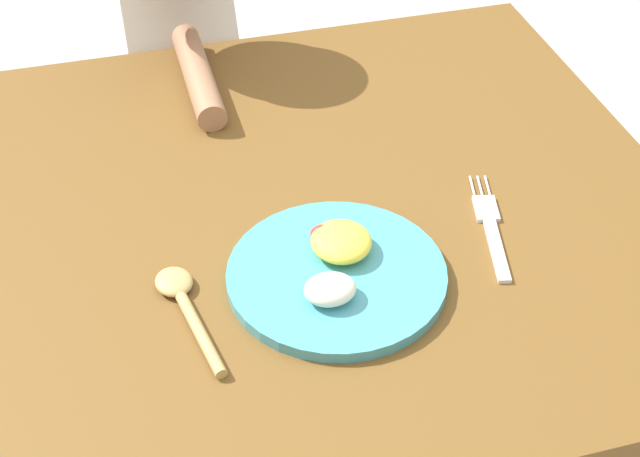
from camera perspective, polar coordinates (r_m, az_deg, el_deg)
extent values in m
cube|color=brown|center=(1.24, -1.42, 0.67)|extent=(1.01, 0.90, 0.04)
cube|color=brown|center=(1.74, -17.89, -3.25)|extent=(0.05, 0.05, 0.68)
cube|color=brown|center=(1.85, 8.67, 1.42)|extent=(0.05, 0.05, 0.68)
cylinder|color=teal|center=(1.12, 1.01, -2.88)|extent=(0.26, 0.26, 0.02)
ellipsoid|color=yellow|center=(1.13, 1.29, -0.80)|extent=(0.07, 0.08, 0.03)
ellipsoid|color=red|center=(1.14, 0.26, -0.34)|extent=(0.04, 0.03, 0.02)
ellipsoid|color=silver|center=(1.07, 0.61, -3.71)|extent=(0.06, 0.05, 0.03)
cube|color=silver|center=(1.18, 10.67, -1.31)|extent=(0.04, 0.11, 0.01)
cube|color=silver|center=(1.24, 10.02, 1.19)|extent=(0.04, 0.05, 0.01)
cylinder|color=silver|center=(1.27, 10.13, 2.53)|extent=(0.01, 0.04, 0.00)
cylinder|color=silver|center=(1.27, 9.68, 2.52)|extent=(0.01, 0.04, 0.00)
cylinder|color=silver|center=(1.27, 9.22, 2.52)|extent=(0.01, 0.04, 0.00)
cylinder|color=tan|center=(1.06, -7.26, -6.35)|extent=(0.04, 0.13, 0.01)
ellipsoid|color=tan|center=(1.12, -8.85, -3.21)|extent=(0.05, 0.06, 0.02)
cube|color=navy|center=(1.97, -7.65, 1.54)|extent=(0.19, 0.15, 0.53)
cube|color=white|center=(1.67, -8.43, 10.86)|extent=(0.19, 0.28, 0.36)
cylinder|color=#9E7051|center=(1.46, -7.41, 9.20)|extent=(0.04, 0.25, 0.04)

